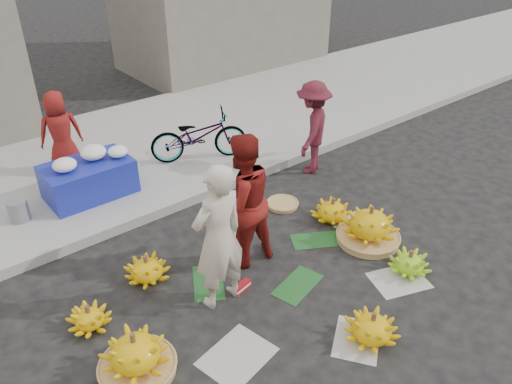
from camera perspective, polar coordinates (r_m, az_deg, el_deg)
ground at (r=6.18m, az=4.20°, el=-9.23°), size 80.00×80.00×0.00m
curb at (r=7.58m, az=-7.08°, el=-0.38°), size 40.00×0.25×0.15m
sidewalk at (r=9.24m, az=-14.15°, el=4.80°), size 40.00×4.00×0.12m
newspaper_scatter at (r=5.78m, az=9.71°, el=-13.07°), size 3.20×1.80×0.00m
banana_leaves at (r=6.24m, az=2.27°, el=-8.67°), size 2.00×1.00×0.00m
banana_bunch_0 at (r=5.10m, az=-13.59°, el=-17.66°), size 0.80×0.80×0.50m
banana_bunch_2 at (r=5.43m, az=13.13°, el=-14.86°), size 0.61×0.61×0.36m
banana_bunch_3 at (r=6.38m, az=17.13°, el=-7.73°), size 0.48×0.48×0.31m
banana_bunch_4 at (r=6.72m, az=12.85°, el=-3.78°), size 0.93×0.93×0.54m
banana_bunch_5 at (r=7.09m, az=8.72°, el=-2.11°), size 0.62×0.62×0.36m
banana_bunch_6 at (r=5.72m, az=-18.52°, el=-13.47°), size 0.54×0.54×0.29m
banana_bunch_7 at (r=6.13m, az=-12.37°, el=-8.59°), size 0.55×0.55×0.34m
basket_spare at (r=7.41m, az=3.05°, el=-1.40°), size 0.54×0.54×0.05m
incense_stack at (r=5.90m, az=-1.63°, el=-10.77°), size 0.25×0.12×0.10m
vendor_cream at (r=5.28m, az=-4.31°, el=-5.24°), size 0.65×0.44×1.73m
vendor_red at (r=5.89m, az=-1.63°, el=-1.10°), size 0.86×0.69×1.71m
man_striped at (r=8.09m, az=6.46°, el=7.28°), size 1.14×1.03×1.53m
flower_table at (r=7.72m, az=-18.56°, el=1.69°), size 1.24×0.78×0.72m
grey_bucket at (r=7.54m, az=-25.50°, el=-1.89°), size 0.27×0.27×0.31m
flower_vendor at (r=8.40m, az=-21.43°, el=6.34°), size 0.72×0.54×1.33m
bicycle at (r=8.37m, az=-6.57°, el=6.41°), size 1.16×1.69×0.84m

